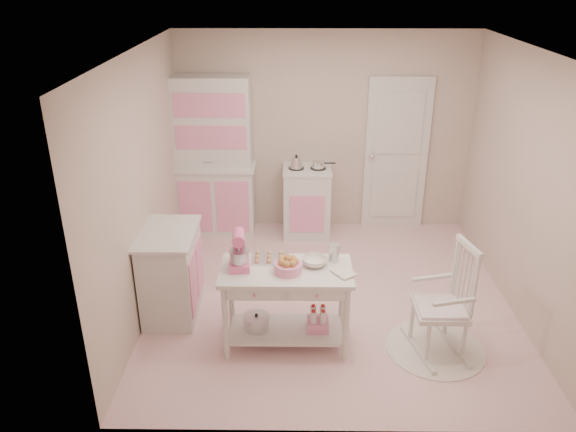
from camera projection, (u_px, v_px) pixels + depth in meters
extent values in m
plane|color=pink|center=(329.00, 298.00, 6.09)|extent=(3.80, 3.80, 0.00)
cube|color=white|center=(338.00, 51.00, 5.02)|extent=(3.80, 3.80, 0.04)
cube|color=beige|center=(324.00, 133.00, 7.29)|extent=(3.80, 0.04, 2.60)
cube|color=beige|center=(351.00, 288.00, 3.83)|extent=(3.80, 0.04, 2.60)
cube|color=beige|center=(143.00, 186.00, 5.58)|extent=(0.04, 3.80, 2.60)
cube|color=beige|center=(526.00, 187.00, 5.54)|extent=(0.04, 3.80, 2.60)
cube|color=silver|center=(396.00, 155.00, 7.37)|extent=(0.82, 0.05, 2.04)
cube|color=silver|center=(214.00, 158.00, 7.19)|extent=(1.06, 0.50, 2.08)
cube|color=silver|center=(307.00, 201.00, 7.37)|extent=(0.62, 0.57, 0.92)
cube|color=silver|center=(171.00, 273.00, 5.67)|extent=(0.54, 0.84, 0.92)
cylinder|color=white|center=(435.00, 349.00, 5.28)|extent=(0.92, 0.92, 0.01)
cube|color=silver|center=(441.00, 300.00, 5.06)|extent=(0.64, 0.81, 1.10)
cube|color=silver|center=(286.00, 307.00, 5.22)|extent=(1.20, 0.60, 0.80)
cube|color=pink|center=(239.00, 251.00, 5.01)|extent=(0.22, 0.30, 0.34)
cube|color=silver|center=(270.00, 259.00, 5.22)|extent=(0.34, 0.24, 0.02)
cylinder|color=pink|center=(288.00, 268.00, 5.00)|extent=(0.25, 0.25, 0.09)
imported|color=silver|center=(315.00, 261.00, 5.11)|extent=(0.24, 0.24, 0.07)
cylinder|color=silver|center=(334.00, 253.00, 5.17)|extent=(0.10, 0.10, 0.17)
imported|color=silver|center=(337.00, 275.00, 4.94)|extent=(0.24, 0.26, 0.02)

